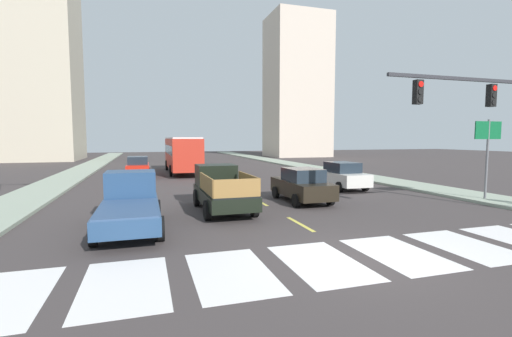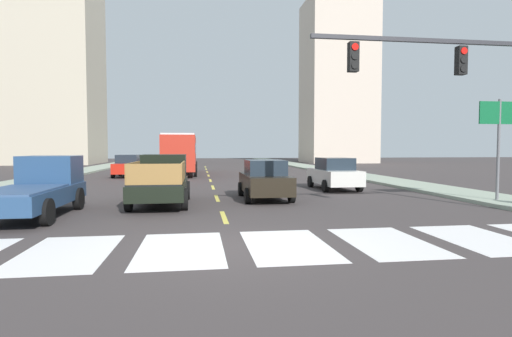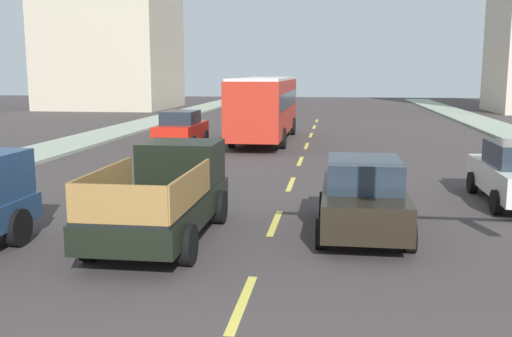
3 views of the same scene
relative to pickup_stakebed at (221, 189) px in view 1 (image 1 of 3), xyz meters
The scene contains 26 objects.
ground_plane 8.06m from the pickup_stakebed, 73.41° to the right, with size 160.00×160.00×0.00m, color #3E3737.
sidewalk_right 17.33m from the pickup_stakebed, 36.63° to the left, with size 2.88×110.00×0.15m, color #96A28E.
sidewalk_left 13.94m from the pickup_stakebed, 132.07° to the left, with size 2.88×110.00×0.15m, color #96A28E.
crosswalk_stripe_1 8.59m from the pickup_stakebed, 116.11° to the right, with size 1.88×3.24×0.01m, color white.
crosswalk_stripe_2 7.84m from the pickup_stakebed, 99.92° to the right, with size 1.88×3.24×0.01m, color white.
crosswalk_stripe_3 7.80m from the pickup_stakebed, 82.02° to the right, with size 1.88×3.24×0.01m, color white.
crosswalk_stripe_4 8.48m from the pickup_stakebed, 65.51° to the right, with size 1.88×3.24×0.01m, color white.
crosswalk_stripe_5 9.73m from the pickup_stakebed, 52.38° to the right, with size 1.88×3.24×0.01m, color white.
lane_dash_0 4.42m from the pickup_stakebed, 58.10° to the right, with size 0.16×2.40×0.01m, color #D5C44C.
lane_dash_1 2.80m from the pickup_stakebed, 30.22° to the left, with size 0.16×2.40×0.01m, color #D5C44C.
lane_dash_2 6.79m from the pickup_stakebed, 70.16° to the left, with size 0.16×2.40×0.01m, color #D5C44C.
lane_dash_3 11.60m from the pickup_stakebed, 78.60° to the left, with size 0.16×2.40×0.01m, color #D5C44C.
lane_dash_4 16.52m from the pickup_stakebed, 82.04° to the left, with size 0.16×2.40×0.01m, color #D5C44C.
lane_dash_5 21.47m from the pickup_stakebed, 83.89° to the left, with size 0.16×2.40×0.01m, color #D5C44C.
lane_dash_6 26.45m from the pickup_stakebed, 85.04° to the left, with size 0.16×2.40×0.01m, color #D5C44C.
lane_dash_7 31.43m from the pickup_stakebed, 85.83° to the left, with size 0.16×2.40×0.01m, color #D5C44C.
pickup_stakebed is the anchor object (origin of this frame).
pickup_dark 4.50m from the pickup_stakebed, 148.49° to the right, with size 2.18×5.20×1.96m.
city_bus 18.07m from the pickup_stakebed, 90.00° to the left, with size 2.72×10.80×3.32m.
sedan_far 9.73m from the pickup_stakebed, 26.16° to the left, with size 2.02×4.40×1.72m.
sedan_near_right 4.40m from the pickup_stakebed, ahead, with size 2.02×4.40×1.72m.
sedan_near_left 16.23m from the pickup_stakebed, 103.93° to the left, with size 2.02×4.40×1.72m.
traffic_signal_gantry 12.16m from the pickup_stakebed, 27.88° to the right, with size 8.51×0.27×6.00m.
direction_sign_green 13.72m from the pickup_stakebed, ahead, with size 1.70×0.12×4.20m.
tower_tall_centre 49.72m from the pickup_stakebed, 112.79° to the left, with size 11.73×11.73×27.73m, color #B9AC95.
block_mid_left 50.37m from the pickup_stakebed, 62.37° to the left, with size 10.02×8.96×24.62m, color beige.
Camera 1 is at (-5.53, -8.20, 3.24)m, focal length 25.04 mm.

